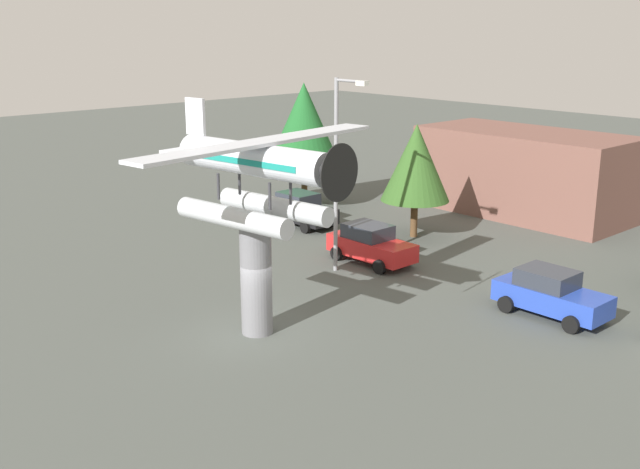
% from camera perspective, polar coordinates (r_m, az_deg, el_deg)
% --- Properties ---
extents(ground_plane, '(140.00, 140.00, 0.00)m').
position_cam_1_polar(ground_plane, '(27.30, -4.70, -7.28)').
color(ground_plane, '#4C514C').
extents(display_pedestal, '(1.10, 1.10, 4.03)m').
position_cam_1_polar(display_pedestal, '(26.58, -4.79, -3.27)').
color(display_pedestal, slate).
rests_on(display_pedestal, ground).
extents(floatplane_monument, '(7.07, 10.45, 4.00)m').
position_cam_1_polar(floatplane_monument, '(25.54, -4.77, 4.52)').
color(floatplane_monument, silver).
rests_on(floatplane_monument, display_pedestal).
extents(car_near_black, '(4.20, 2.02, 1.76)m').
position_cam_1_polar(car_near_black, '(41.00, -1.47, 1.91)').
color(car_near_black, black).
rests_on(car_near_black, ground).
extents(car_mid_red, '(4.20, 2.02, 1.76)m').
position_cam_1_polar(car_mid_red, '(34.65, 3.80, -0.70)').
color(car_mid_red, red).
rests_on(car_mid_red, ground).
extents(car_far_blue, '(4.20, 2.02, 1.76)m').
position_cam_1_polar(car_far_blue, '(29.61, 16.84, -4.24)').
color(car_far_blue, '#2847B7').
rests_on(car_far_blue, ground).
extents(streetlight_primary, '(1.84, 0.28, 8.37)m').
position_cam_1_polar(streetlight_primary, '(32.42, 1.43, 5.37)').
color(streetlight_primary, gray).
rests_on(streetlight_primary, ground).
extents(storefront_building, '(11.84, 5.65, 4.68)m').
position_cam_1_polar(storefront_building, '(44.88, 15.02, 4.49)').
color(storefront_building, brown).
rests_on(storefront_building, ground).
extents(tree_west, '(4.74, 4.74, 7.24)m').
position_cam_1_polar(tree_west, '(44.80, -1.20, 7.93)').
color(tree_west, brown).
rests_on(tree_west, ground).
extents(tree_east, '(3.46, 3.46, 5.75)m').
position_cam_1_polar(tree_east, '(38.45, 7.18, 5.34)').
color(tree_east, brown).
rests_on(tree_east, ground).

